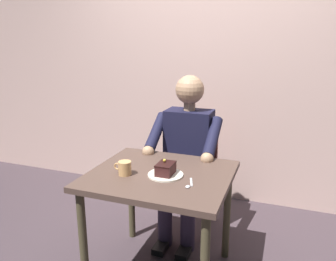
{
  "coord_description": "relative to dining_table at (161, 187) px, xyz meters",
  "views": [
    {
      "loc": [
        -0.7,
        1.77,
        1.51
      ],
      "look_at": [
        -0.01,
        -0.1,
        0.97
      ],
      "focal_mm": 35.1,
      "sensor_mm": 36.0,
      "label": 1
    }
  ],
  "objects": [
    {
      "name": "cafe_rear_panel",
      "position": [
        0.0,
        -1.33,
        0.87
      ],
      "size": [
        6.4,
        0.12,
        3.0
      ],
      "primitive_type": "cube",
      "color": "#D0AB9F",
      "rests_on": "ground"
    },
    {
      "name": "dessert_spoon",
      "position": [
        -0.22,
        0.11,
        0.1
      ],
      "size": [
        0.05,
        0.14,
        0.01
      ],
      "color": "silver",
      "rests_on": "dining_table"
    },
    {
      "name": "dining_table",
      "position": [
        0.0,
        0.0,
        0.0
      ],
      "size": [
        0.87,
        0.77,
        0.72
      ],
      "color": "#4D3931",
      "rests_on": "ground"
    },
    {
      "name": "coffee_cup",
      "position": [
        0.2,
        0.1,
        0.14
      ],
      "size": [
        0.12,
        0.08,
        0.09
      ],
      "color": "tan",
      "rests_on": "dining_table"
    },
    {
      "name": "seated_person",
      "position": [
        -0.0,
        -0.54,
        0.04
      ],
      "size": [
        0.53,
        0.58,
        1.27
      ],
      "color": "black",
      "rests_on": "ground"
    },
    {
      "name": "chair",
      "position": [
        0.0,
        -0.71,
        -0.13
      ],
      "size": [
        0.42,
        0.42,
        0.9
      ],
      "color": "brown",
      "rests_on": "ground"
    },
    {
      "name": "dessert_plate",
      "position": [
        -0.04,
        0.03,
        0.1
      ],
      "size": [
        0.22,
        0.22,
        0.01
      ],
      "primitive_type": "cylinder",
      "color": "silver",
      "rests_on": "dining_table"
    },
    {
      "name": "cake_slice",
      "position": [
        -0.04,
        0.03,
        0.14
      ],
      "size": [
        0.1,
        0.13,
        0.09
      ],
      "color": "#3B1B1B",
      "rests_on": "dessert_plate"
    }
  ]
}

